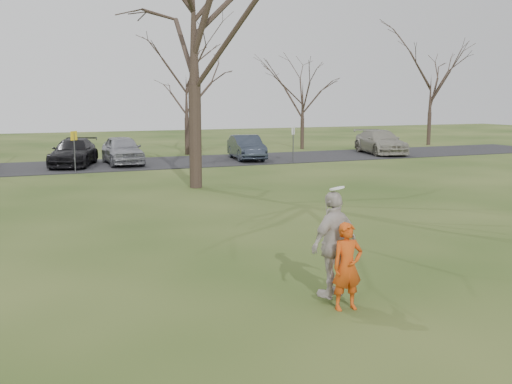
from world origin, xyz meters
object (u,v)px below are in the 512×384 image
at_px(player_defender, 347,266).
at_px(catching_play, 334,244).
at_px(car_5, 246,147).
at_px(car_7, 381,142).
at_px(car_3, 74,152).
at_px(big_tree, 193,13).
at_px(car_4, 122,150).

xyz_separation_m(player_defender, catching_play, (-0.01, 0.45, 0.30)).
bearing_deg(player_defender, car_5, 76.63).
bearing_deg(car_7, car_3, -169.44).
xyz_separation_m(catching_play, big_tree, (2.03, 14.65, 5.93)).
distance_m(car_3, car_5, 9.90).
relative_size(car_7, catching_play, 2.61).
bearing_deg(car_5, car_3, -174.09).
height_order(player_defender, car_7, car_7).
height_order(car_4, big_tree, big_tree).
distance_m(car_7, big_tree, 19.50).
height_order(player_defender, car_3, player_defender).
relative_size(player_defender, car_3, 0.31).
distance_m(car_4, catching_play, 24.66).
bearing_deg(player_defender, car_4, 92.92).
relative_size(player_defender, car_7, 0.29).
bearing_deg(car_4, big_tree, -82.82).
relative_size(car_3, car_5, 1.13).
bearing_deg(car_5, big_tree, -113.71).
height_order(car_4, catching_play, catching_play).
relative_size(car_3, car_7, 0.93).
xyz_separation_m(car_7, catching_play, (-17.80, -24.31, 0.26)).
xyz_separation_m(car_7, big_tree, (-15.77, -9.66, 6.18)).
xyz_separation_m(car_4, catching_play, (-0.94, -24.64, 0.24)).
xyz_separation_m(car_4, car_7, (16.86, -0.33, -0.01)).
bearing_deg(player_defender, car_3, 98.81).
bearing_deg(car_4, car_7, -0.20).
bearing_deg(big_tree, car_3, 109.94).
distance_m(car_4, big_tree, 11.80).
bearing_deg(car_5, catching_play, -99.62).
relative_size(car_4, car_7, 0.87).
relative_size(player_defender, catching_play, 0.76).
xyz_separation_m(car_3, big_tree, (3.69, -10.16, 6.24)).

